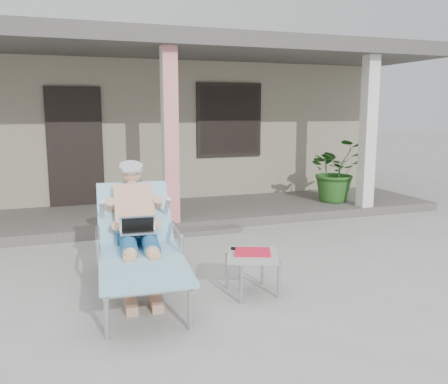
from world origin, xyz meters
name	(u,v)px	position (x,y,z in m)	size (l,w,h in m)	color
ground	(215,277)	(0.00, 0.00, 0.00)	(60.00, 60.00, 0.00)	#9E9E99
house	(128,118)	(0.00, 6.50, 1.67)	(10.40, 5.40, 3.30)	gray
porch_deck	(160,215)	(0.00, 3.00, 0.07)	(10.00, 2.00, 0.15)	#605B56
porch_overhang	(157,50)	(0.00, 2.95, 2.79)	(10.00, 2.30, 2.85)	silver
porch_step	(176,233)	(0.00, 1.85, 0.04)	(2.00, 0.30, 0.07)	#605B56
lounger	(137,211)	(-0.87, -0.09, 0.84)	(0.95, 2.14, 1.36)	#B7B7BC
side_table	(253,257)	(0.20, -0.58, 0.38)	(0.65, 0.65, 0.45)	#A0A09C
potted_palm	(336,170)	(3.29, 2.77, 0.74)	(1.06, 0.92, 1.17)	#26591E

